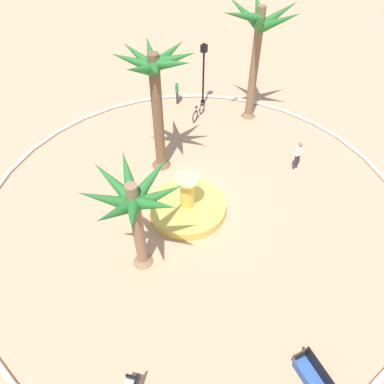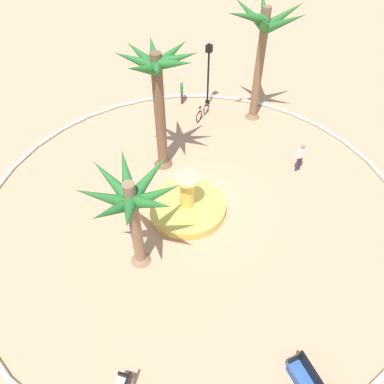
{
  "view_description": "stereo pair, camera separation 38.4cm",
  "coord_description": "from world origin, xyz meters",
  "px_view_note": "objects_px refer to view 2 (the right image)",
  "views": [
    {
      "loc": [
        -6.94,
        9.72,
        12.9
      ],
      "look_at": [
        0.01,
        0.14,
        1.0
      ],
      "focal_mm": 34.09,
      "sensor_mm": 36.0,
      "label": 1
    },
    {
      "loc": [
        -7.25,
        9.48,
        12.9
      ],
      "look_at": [
        0.01,
        0.14,
        1.0
      ],
      "focal_mm": 34.09,
      "sensor_mm": 36.0,
      "label": 2
    }
  ],
  "objects_px": {
    "palm_tree_mid_plaza": "(263,36)",
    "bench_west": "(307,384)",
    "palm_tree_by_curb": "(158,83)",
    "palm_tree_near_fountain": "(131,203)",
    "person_cyclist_photo": "(301,156)",
    "fountain": "(187,206)",
    "person_cyclist_helmet": "(182,91)",
    "lamppost": "(208,70)",
    "bicycle_red_frame": "(203,112)"
  },
  "relations": [
    {
      "from": "lamppost",
      "to": "person_cyclist_helmet",
      "type": "relative_size",
      "value": 2.56
    },
    {
      "from": "bicycle_red_frame",
      "to": "person_cyclist_helmet",
      "type": "relative_size",
      "value": 1.06
    },
    {
      "from": "fountain",
      "to": "palm_tree_mid_plaza",
      "type": "bearing_deg",
      "value": -78.91
    },
    {
      "from": "palm_tree_mid_plaza",
      "to": "bench_west",
      "type": "distance_m",
      "value": 16.37
    },
    {
      "from": "lamppost",
      "to": "palm_tree_mid_plaza",
      "type": "bearing_deg",
      "value": -168.83
    },
    {
      "from": "lamppost",
      "to": "palm_tree_by_curb",
      "type": "bearing_deg",
      "value": 104.79
    },
    {
      "from": "bench_west",
      "to": "person_cyclist_helmet",
      "type": "distance_m",
      "value": 17.86
    },
    {
      "from": "person_cyclist_helmet",
      "to": "palm_tree_mid_plaza",
      "type": "bearing_deg",
      "value": -162.35
    },
    {
      "from": "bicycle_red_frame",
      "to": "person_cyclist_photo",
      "type": "relative_size",
      "value": 1.02
    },
    {
      "from": "lamppost",
      "to": "bicycle_red_frame",
      "type": "relative_size",
      "value": 2.42
    },
    {
      "from": "fountain",
      "to": "person_cyclist_photo",
      "type": "bearing_deg",
      "value": -115.7
    },
    {
      "from": "fountain",
      "to": "palm_tree_by_curb",
      "type": "xyz_separation_m",
      "value": [
        3.1,
        -1.87,
        4.47
      ]
    },
    {
      "from": "palm_tree_by_curb",
      "to": "person_cyclist_photo",
      "type": "xyz_separation_m",
      "value": [
        -5.92,
        -3.99,
        -3.84
      ]
    },
    {
      "from": "person_cyclist_photo",
      "to": "lamppost",
      "type": "bearing_deg",
      "value": -16.58
    },
    {
      "from": "palm_tree_near_fountain",
      "to": "bench_west",
      "type": "distance_m",
      "value": 8.27
    },
    {
      "from": "palm_tree_by_curb",
      "to": "bench_west",
      "type": "relative_size",
      "value": 3.91
    },
    {
      "from": "palm_tree_mid_plaza",
      "to": "bicycle_red_frame",
      "type": "height_order",
      "value": "palm_tree_mid_plaza"
    },
    {
      "from": "palm_tree_mid_plaza",
      "to": "bench_west",
      "type": "bearing_deg",
      "value": 127.54
    },
    {
      "from": "lamppost",
      "to": "bicycle_red_frame",
      "type": "xyz_separation_m",
      "value": [
        -0.63,
        1.37,
        -2.03
      ]
    },
    {
      "from": "palm_tree_by_curb",
      "to": "bench_west",
      "type": "bearing_deg",
      "value": 152.93
    },
    {
      "from": "palm_tree_near_fountain",
      "to": "bicycle_red_frame",
      "type": "xyz_separation_m",
      "value": [
        4.35,
        -10.15,
        -3.18
      ]
    },
    {
      "from": "fountain",
      "to": "person_cyclist_helmet",
      "type": "xyz_separation_m",
      "value": [
        6.21,
        -7.27,
        0.59
      ]
    },
    {
      "from": "palm_tree_mid_plaza",
      "to": "lamppost",
      "type": "relative_size",
      "value": 1.65
    },
    {
      "from": "person_cyclist_helmet",
      "to": "lamppost",
      "type": "bearing_deg",
      "value": -150.33
    },
    {
      "from": "person_cyclist_helmet",
      "to": "fountain",
      "type": "bearing_deg",
      "value": 130.49
    },
    {
      "from": "palm_tree_by_curb",
      "to": "bench_west",
      "type": "xyz_separation_m",
      "value": [
        -10.95,
        5.6,
        -4.43
      ]
    },
    {
      "from": "lamppost",
      "to": "person_cyclist_photo",
      "type": "bearing_deg",
      "value": 163.42
    },
    {
      "from": "person_cyclist_photo",
      "to": "person_cyclist_helmet",
      "type": "bearing_deg",
      "value": -8.95
    },
    {
      "from": "fountain",
      "to": "palm_tree_by_curb",
      "type": "relative_size",
      "value": 0.57
    },
    {
      "from": "person_cyclist_photo",
      "to": "palm_tree_by_curb",
      "type": "bearing_deg",
      "value": 33.96
    },
    {
      "from": "palm_tree_near_fountain",
      "to": "person_cyclist_photo",
      "type": "relative_size",
      "value": 2.82
    },
    {
      "from": "bicycle_red_frame",
      "to": "bench_west",
      "type": "bearing_deg",
      "value": 138.84
    },
    {
      "from": "fountain",
      "to": "person_cyclist_helmet",
      "type": "relative_size",
      "value": 2.26
    },
    {
      "from": "palm_tree_mid_plaza",
      "to": "bench_west",
      "type": "relative_size",
      "value": 4.13
    },
    {
      "from": "bench_west",
      "to": "bicycle_red_frame",
      "type": "relative_size",
      "value": 0.97
    },
    {
      "from": "fountain",
      "to": "person_cyclist_helmet",
      "type": "distance_m",
      "value": 9.58
    },
    {
      "from": "bicycle_red_frame",
      "to": "person_cyclist_photo",
      "type": "distance_m",
      "value": 7.01
    },
    {
      "from": "fountain",
      "to": "bicycle_red_frame",
      "type": "bearing_deg",
      "value": -58.53
    },
    {
      "from": "bench_west",
      "to": "lamppost",
      "type": "bearing_deg",
      "value": -43.21
    },
    {
      "from": "person_cyclist_helmet",
      "to": "person_cyclist_photo",
      "type": "height_order",
      "value": "person_cyclist_photo"
    },
    {
      "from": "lamppost",
      "to": "person_cyclist_photo",
      "type": "xyz_separation_m",
      "value": [
        -7.57,
        2.25,
        -1.48
      ]
    },
    {
      "from": "fountain",
      "to": "bicycle_red_frame",
      "type": "distance_m",
      "value": 7.89
    },
    {
      "from": "fountain",
      "to": "lamppost",
      "type": "height_order",
      "value": "lamppost"
    },
    {
      "from": "palm_tree_by_curb",
      "to": "person_cyclist_photo",
      "type": "bearing_deg",
      "value": -146.04
    },
    {
      "from": "palm_tree_mid_plaza",
      "to": "fountain",
      "type": "bearing_deg",
      "value": 101.09
    },
    {
      "from": "fountain",
      "to": "bench_west",
      "type": "xyz_separation_m",
      "value": [
        -7.85,
        3.73,
        0.04
      ]
    },
    {
      "from": "palm_tree_mid_plaza",
      "to": "person_cyclist_helmet",
      "type": "distance_m",
      "value": 6.27
    },
    {
      "from": "bench_west",
      "to": "person_cyclist_helmet",
      "type": "relative_size",
      "value": 1.02
    },
    {
      "from": "bench_west",
      "to": "palm_tree_by_curb",
      "type": "bearing_deg",
      "value": -27.07
    },
    {
      "from": "fountain",
      "to": "palm_tree_mid_plaza",
      "type": "xyz_separation_m",
      "value": [
        1.71,
        -8.7,
        4.72
      ]
    }
  ]
}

